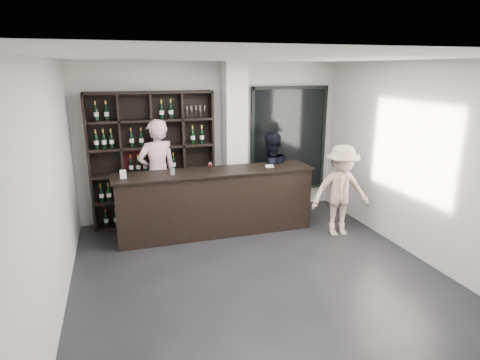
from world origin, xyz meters
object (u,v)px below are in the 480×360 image
object	(u,v)px
wine_shelf	(153,159)
taster_pink	(158,174)
customer	(341,191)
taster_black	(270,176)
tasting_counter	(216,202)

from	to	relation	value
wine_shelf	taster_pink	bearing A→B (deg)	-72.61
customer	wine_shelf	bearing A→B (deg)	161.07
wine_shelf	customer	world-z (taller)	wine_shelf
taster_black	wine_shelf	bearing A→B (deg)	-23.13
tasting_counter	taster_pink	world-z (taller)	taster_pink
taster_black	customer	bearing A→B (deg)	114.83
tasting_counter	customer	world-z (taller)	customer
taster_pink	taster_black	bearing A→B (deg)	158.17
wine_shelf	taster_black	distance (m)	2.17
wine_shelf	tasting_counter	xyz separation A→B (m)	(0.95, -0.82, -0.64)
taster_black	customer	world-z (taller)	taster_black
taster_black	taster_pink	bearing A→B (deg)	-18.88
taster_pink	tasting_counter	bearing A→B (deg)	128.60
taster_pink	taster_black	distance (m)	2.07
taster_black	customer	xyz separation A→B (m)	(0.85, -1.12, -0.04)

